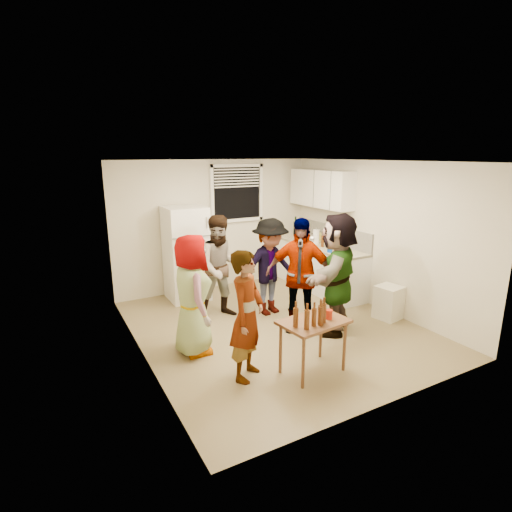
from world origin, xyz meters
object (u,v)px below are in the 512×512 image
wine_bottle (295,236)px  guest_back_left (223,316)px  guest_back_right (270,313)px  guest_orange (334,330)px  kettle (312,243)px  beer_bottle_counter (322,247)px  guest_stripe (247,376)px  blue_cup (330,252)px  beer_bottle_table (314,326)px  guest_black (298,329)px  refrigerator (186,254)px  guest_grey (195,351)px  red_cup (329,319)px  trash_bin (388,303)px  serving_table (312,371)px

wine_bottle → guest_back_left: size_ratio=0.18×
guest_back_right → guest_orange: bearing=-71.8°
kettle → wine_bottle: (0.10, 0.75, 0.00)m
beer_bottle_counter → guest_back_right: bearing=-163.6°
guest_stripe → wine_bottle: bearing=7.6°
blue_cup → guest_back_left: blue_cup is taller
beer_bottle_table → guest_black: bearing=62.3°
refrigerator → guest_black: size_ratio=0.99×
wine_bottle → guest_stripe: 4.26m
guest_grey → guest_back_left: bearing=-36.4°
guest_black → kettle: bearing=91.4°
guest_orange → red_cup: bearing=7.4°
guest_grey → beer_bottle_table: bearing=-136.9°
kettle → trash_bin: bearing=-102.2°
guest_grey → kettle: bearing=-58.6°
guest_grey → guest_back_right: 1.73m
beer_bottle_table → guest_orange: size_ratio=0.12×
guest_grey → guest_orange: size_ratio=0.90×
blue_cup → wine_bottle: bearing=79.1°
kettle → wine_bottle: size_ratio=0.81×
refrigerator → guest_stripe: bearing=-95.4°
kettle → beer_bottle_table: size_ratio=1.16×
kettle → red_cup: 3.21m
trash_bin → serving_table: size_ratio=0.68×
guest_back_left → guest_orange: bearing=-36.6°
guest_back_right → guest_back_left: bearing=153.9°
red_cup → guest_stripe: 1.20m
serving_table → red_cup: (0.19, -0.04, 0.67)m
wine_bottle → guest_orange: size_ratio=0.17×
guest_black → wine_bottle: bearing=100.3°
wine_bottle → serving_table: size_ratio=0.38×
red_cup → guest_back_left: (-0.45, 2.15, -0.67)m
wine_bottle → guest_black: wine_bottle is taller
serving_table → guest_stripe: bearing=158.9°
beer_bottle_counter → beer_bottle_table: (-1.97, -2.39, -0.23)m
guest_stripe → guest_back_right: size_ratio=0.97×
refrigerator → trash_bin: bearing=-44.1°
guest_stripe → guest_back_left: bearing=34.4°
beer_bottle_table → guest_grey: bearing=127.6°
wine_bottle → trash_bin: bearing=-89.1°
guest_grey → guest_back_left: size_ratio=0.96×
guest_stripe → beer_bottle_counter: bearing=-3.6°
trash_bin → guest_back_right: trash_bin is taller
guest_stripe → guest_back_right: guest_back_right is taller
guest_grey → guest_orange: (2.11, -0.38, 0.00)m
guest_back_right → guest_orange: (0.52, -1.06, 0.00)m
guest_grey → blue_cup: bearing=-70.7°
guest_grey → guest_back_right: guest_back_right is taller
beer_bottle_counter → trash_bin: 1.67m
kettle → wine_bottle: 0.76m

